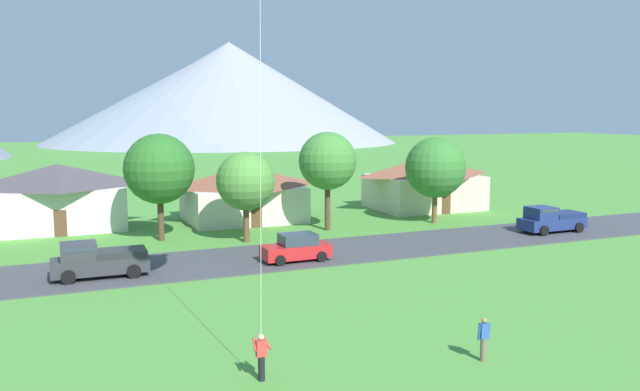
% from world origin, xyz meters
% --- Properties ---
extents(road_strip, '(160.00, 7.51, 0.08)m').
position_xyz_m(road_strip, '(0.00, 27.63, 0.04)').
color(road_strip, '#424247').
rests_on(road_strip, ground).
extents(mountain_west_ridge, '(97.66, 97.66, 29.14)m').
position_xyz_m(mountain_west_ridge, '(40.86, 176.27, 14.57)').
color(mountain_west_ridge, '#8E939E').
rests_on(mountain_west_ridge, ground).
extents(mountain_central_ridge, '(96.17, 96.17, 25.73)m').
position_xyz_m(mountain_central_ridge, '(35.70, 176.68, 12.87)').
color(mountain_central_ridge, gray).
rests_on(mountain_central_ridge, ground).
extents(house_leftmost, '(10.45, 6.60, 5.20)m').
position_xyz_m(house_leftmost, '(-8.88, 43.30, 2.69)').
color(house_leftmost, silver).
rests_on(house_leftmost, ground).
extents(house_left_center, '(10.09, 8.38, 4.53)m').
position_xyz_m(house_left_center, '(5.65, 41.98, 2.35)').
color(house_left_center, beige).
rests_on(house_left_center, ground).
extents(house_rightmost, '(10.38, 8.11, 4.93)m').
position_xyz_m(house_rightmost, '(23.52, 41.73, 2.55)').
color(house_rightmost, beige).
rests_on(house_rightmost, ground).
extents(tree_left_of_center, '(5.02, 5.02, 7.15)m').
position_xyz_m(tree_left_of_center, '(19.99, 34.46, 4.62)').
color(tree_left_of_center, brown).
rests_on(tree_left_of_center, ground).
extents(tree_center, '(4.50, 4.50, 7.70)m').
position_xyz_m(tree_center, '(10.45, 34.94, 5.42)').
color(tree_center, '#4C3823').
rests_on(tree_center, ground).
extents(tree_right_of_center, '(5.02, 5.02, 7.71)m').
position_xyz_m(tree_right_of_center, '(-2.23, 35.91, 5.18)').
color(tree_right_of_center, '#4C3823').
rests_on(tree_right_of_center, ground).
extents(tree_far_right, '(4.16, 4.16, 6.46)m').
position_xyz_m(tree_far_right, '(3.28, 32.99, 4.35)').
color(tree_far_right, brown).
rests_on(tree_far_right, ground).
extents(parked_car_red_mid_west, '(4.21, 2.10, 1.68)m').
position_xyz_m(parked_car_red_mid_west, '(4.40, 25.93, 0.87)').
color(parked_car_red_mid_west, red).
rests_on(parked_car_red_mid_west, road_strip).
extents(pickup_truck_charcoal_west_side, '(5.23, 2.38, 1.99)m').
position_xyz_m(pickup_truck_charcoal_west_side, '(-7.25, 26.56, 1.06)').
color(pickup_truck_charcoal_west_side, '#333338').
rests_on(pickup_truck_charcoal_west_side, road_strip).
extents(pickup_truck_navy_east_side, '(5.20, 2.32, 1.99)m').
position_xyz_m(pickup_truck_navy_east_side, '(25.73, 27.19, 1.06)').
color(pickup_truck_navy_east_side, navy).
rests_on(pickup_truck_navy_east_side, road_strip).
extents(watcher_person, '(0.56, 0.24, 1.68)m').
position_xyz_m(watcher_person, '(5.14, 8.28, 0.88)').
color(watcher_person, '#70604C').
rests_on(watcher_person, ground).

